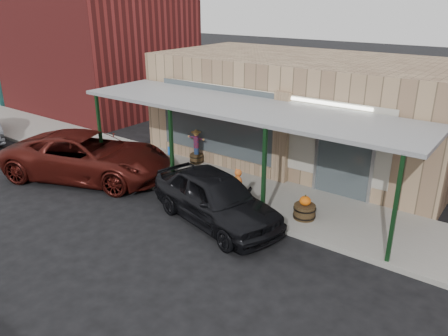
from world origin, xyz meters
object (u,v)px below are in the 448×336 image
Objects in this scene: car_maroon at (88,156)px; parked_sedan at (215,198)px; barrel_scarecrow at (196,151)px; handicap_sign at (171,161)px; barrel_pumpkin at (305,210)px.

parked_sedan is at bearing -110.14° from car_maroon.
barrel_scarecrow is 4.14m from car_maroon.
handicap_sign is at bearing 85.25° from parked_sedan.
barrel_pumpkin is at bearing -35.69° from barrel_scarecrow.
car_maroon is at bearing -144.73° from barrel_scarecrow.
car_maroon reaches higher than barrel_scarecrow.
car_maroon is (-2.44, -3.34, 0.24)m from barrel_scarecrow.
handicap_sign reaches higher than barrel_scarecrow.
parked_sedan reaches higher than handicap_sign.
barrel_scarecrow reaches higher than barrel_pumpkin.
parked_sedan is 5.93m from car_maroon.
parked_sedan is 0.81× the size of car_maroon.
barrel_pumpkin is at bearing -40.14° from parked_sedan.
barrel_scarecrow is 2.52m from handicap_sign.
handicap_sign is (-4.86, -0.58, 0.65)m from barrel_pumpkin.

